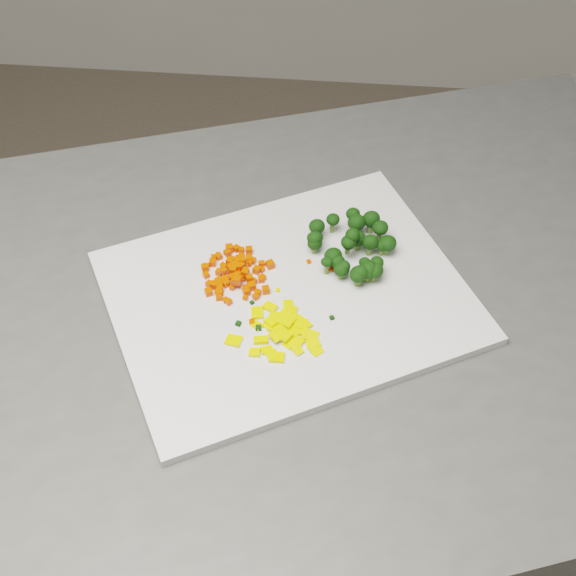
# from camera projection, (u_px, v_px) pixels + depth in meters

# --- Properties ---
(counter_block) EXTENTS (1.24, 1.04, 0.90)m
(counter_block) POSITION_uv_depth(u_px,v_px,m) (308.00, 483.00, 1.30)
(counter_block) COLOR #484846
(counter_block) RESTS_ON ground
(cutting_board) EXTENTS (0.51, 0.47, 0.01)m
(cutting_board) POSITION_uv_depth(u_px,v_px,m) (288.00, 297.00, 0.96)
(cutting_board) COLOR silver
(cutting_board) RESTS_ON counter_block
(carrot_pile) EXTENTS (0.09, 0.09, 0.03)m
(carrot_pile) POSITION_uv_depth(u_px,v_px,m) (237.00, 269.00, 0.97)
(carrot_pile) COLOR #EF3402
(carrot_pile) RESTS_ON cutting_board
(pepper_pile) EXTENTS (0.11, 0.11, 0.01)m
(pepper_pile) POSITION_uv_depth(u_px,v_px,m) (278.00, 325.00, 0.91)
(pepper_pile) COLOR yellow
(pepper_pile) RESTS_ON cutting_board
(broccoli_pile) EXTENTS (0.11, 0.11, 0.05)m
(broccoli_pile) POSITION_uv_depth(u_px,v_px,m) (350.00, 239.00, 0.98)
(broccoli_pile) COLOR black
(broccoli_pile) RESTS_ON cutting_board
(carrot_cube_0) EXTENTS (0.01, 0.01, 0.01)m
(carrot_cube_0) POSITION_uv_depth(u_px,v_px,m) (241.00, 257.00, 0.99)
(carrot_cube_0) COLOR #EF3402
(carrot_cube_0) RESTS_ON carrot_pile
(carrot_cube_1) EXTENTS (0.01, 0.01, 0.01)m
(carrot_cube_1) POSITION_uv_depth(u_px,v_px,m) (261.00, 264.00, 0.98)
(carrot_cube_1) COLOR #EF3402
(carrot_cube_1) RESTS_ON carrot_pile
(carrot_cube_2) EXTENTS (0.01, 0.01, 0.01)m
(carrot_cube_2) POSITION_uv_depth(u_px,v_px,m) (213.00, 263.00, 0.98)
(carrot_cube_2) COLOR #EF3402
(carrot_cube_2) RESTS_ON carrot_pile
(carrot_cube_3) EXTENTS (0.01, 0.01, 0.01)m
(carrot_cube_3) POSITION_uv_depth(u_px,v_px,m) (236.00, 248.00, 1.00)
(carrot_cube_3) COLOR #EF3402
(carrot_cube_3) RESTS_ON carrot_pile
(carrot_cube_4) EXTENTS (0.01, 0.01, 0.01)m
(carrot_cube_4) POSITION_uv_depth(u_px,v_px,m) (209.00, 284.00, 0.96)
(carrot_cube_4) COLOR #EF3402
(carrot_cube_4) RESTS_ON carrot_pile
(carrot_cube_5) EXTENTS (0.01, 0.01, 0.01)m
(carrot_cube_5) POSITION_uv_depth(u_px,v_px,m) (262.00, 264.00, 0.98)
(carrot_cube_5) COLOR #EF3402
(carrot_cube_5) RESTS_ON carrot_pile
(carrot_cube_6) EXTENTS (0.01, 0.01, 0.01)m
(carrot_cube_6) POSITION_uv_depth(u_px,v_px,m) (223.00, 271.00, 0.97)
(carrot_cube_6) COLOR #EF3402
(carrot_cube_6) RESTS_ON carrot_pile
(carrot_cube_7) EXTENTS (0.01, 0.01, 0.01)m
(carrot_cube_7) POSITION_uv_depth(u_px,v_px,m) (245.00, 288.00, 0.96)
(carrot_cube_7) COLOR #EF3402
(carrot_cube_7) RESTS_ON carrot_pile
(carrot_cube_8) EXTENTS (0.01, 0.01, 0.01)m
(carrot_cube_8) POSITION_uv_depth(u_px,v_px,m) (256.00, 297.00, 0.95)
(carrot_cube_8) COLOR #EF3402
(carrot_cube_8) RESTS_ON carrot_pile
(carrot_cube_9) EXTENTS (0.01, 0.01, 0.01)m
(carrot_cube_9) POSITION_uv_depth(u_px,v_px,m) (206.00, 267.00, 0.98)
(carrot_cube_9) COLOR #EF3402
(carrot_cube_9) RESTS_ON carrot_pile
(carrot_cube_10) EXTENTS (0.01, 0.01, 0.01)m
(carrot_cube_10) POSITION_uv_depth(u_px,v_px,m) (216.00, 285.00, 0.96)
(carrot_cube_10) COLOR #EF3402
(carrot_cube_10) RESTS_ON carrot_pile
(carrot_cube_11) EXTENTS (0.01, 0.01, 0.01)m
(carrot_cube_11) POSITION_uv_depth(u_px,v_px,m) (219.00, 293.00, 0.95)
(carrot_cube_11) COLOR #EF3402
(carrot_cube_11) RESTS_ON carrot_pile
(carrot_cube_12) EXTENTS (0.01, 0.01, 0.01)m
(carrot_cube_12) POSITION_uv_depth(u_px,v_px,m) (243.00, 268.00, 0.98)
(carrot_cube_12) COLOR #EF3402
(carrot_cube_12) RESTS_ON carrot_pile
(carrot_cube_13) EXTENTS (0.01, 0.01, 0.01)m
(carrot_cube_13) POSITION_uv_depth(u_px,v_px,m) (223.00, 265.00, 0.98)
(carrot_cube_13) COLOR #EF3402
(carrot_cube_13) RESTS_ON carrot_pile
(carrot_cube_14) EXTENTS (0.01, 0.01, 0.01)m
(carrot_cube_14) POSITION_uv_depth(u_px,v_px,m) (229.00, 248.00, 1.00)
(carrot_cube_14) COLOR #EF3402
(carrot_cube_14) RESTS_ON carrot_pile
(carrot_cube_15) EXTENTS (0.01, 0.01, 0.01)m
(carrot_cube_15) POSITION_uv_depth(u_px,v_px,m) (238.00, 261.00, 0.98)
(carrot_cube_15) COLOR #EF3402
(carrot_cube_15) RESTS_ON carrot_pile
(carrot_cube_16) EXTENTS (0.01, 0.01, 0.01)m
(carrot_cube_16) POSITION_uv_depth(u_px,v_px,m) (238.00, 258.00, 0.99)
(carrot_cube_16) COLOR #EF3402
(carrot_cube_16) RESTS_ON carrot_pile
(carrot_cube_17) EXTENTS (0.01, 0.01, 0.01)m
(carrot_cube_17) POSITION_uv_depth(u_px,v_px,m) (249.00, 250.00, 1.00)
(carrot_cube_17) COLOR #EF3402
(carrot_cube_17) RESTS_ON carrot_pile
(carrot_cube_18) EXTENTS (0.01, 0.01, 0.01)m
(carrot_cube_18) POSITION_uv_depth(u_px,v_px,m) (246.00, 270.00, 0.97)
(carrot_cube_18) COLOR #EF3402
(carrot_cube_18) RESTS_ON carrot_pile
(carrot_cube_19) EXTENTS (0.01, 0.01, 0.01)m
(carrot_cube_19) POSITION_uv_depth(u_px,v_px,m) (229.00, 302.00, 0.94)
(carrot_cube_19) COLOR #EF3402
(carrot_cube_19) RESTS_ON carrot_pile
(carrot_cube_20) EXTENTS (0.01, 0.01, 0.01)m
(carrot_cube_20) POSITION_uv_depth(u_px,v_px,m) (236.00, 265.00, 0.97)
(carrot_cube_20) COLOR #EF3402
(carrot_cube_20) RESTS_ON carrot_pile
(carrot_cube_21) EXTENTS (0.01, 0.01, 0.01)m
(carrot_cube_21) POSITION_uv_depth(u_px,v_px,m) (218.00, 255.00, 0.99)
(carrot_cube_21) COLOR #EF3402
(carrot_cube_21) RESTS_ON carrot_pile
(carrot_cube_22) EXTENTS (0.01, 0.01, 0.01)m
(carrot_cube_22) POSITION_uv_depth(u_px,v_px,m) (215.00, 285.00, 0.96)
(carrot_cube_22) COLOR #EF3402
(carrot_cube_22) RESTS_ON carrot_pile
(carrot_cube_23) EXTENTS (0.01, 0.01, 0.01)m
(carrot_cube_23) POSITION_uv_depth(u_px,v_px,m) (241.00, 266.00, 0.97)
(carrot_cube_23) COLOR #EF3402
(carrot_cube_23) RESTS_ON carrot_pile
(carrot_cube_24) EXTENTS (0.01, 0.01, 0.01)m
(carrot_cube_24) POSITION_uv_depth(u_px,v_px,m) (251.00, 286.00, 0.96)
(carrot_cube_24) COLOR #EF3402
(carrot_cube_24) RESTS_ON carrot_pile
(carrot_cube_25) EXTENTS (0.01, 0.01, 0.01)m
(carrot_cube_25) POSITION_uv_depth(u_px,v_px,m) (250.00, 278.00, 0.96)
(carrot_cube_25) COLOR #EF3402
(carrot_cube_25) RESTS_ON carrot_pile
(carrot_cube_26) EXTENTS (0.01, 0.01, 0.01)m
(carrot_cube_26) POSITION_uv_depth(u_px,v_px,m) (257.00, 270.00, 0.98)
(carrot_cube_26) COLOR #EF3402
(carrot_cube_26) RESTS_ON carrot_pile
(carrot_cube_27) EXTENTS (0.01, 0.01, 0.01)m
(carrot_cube_27) POSITION_uv_depth(u_px,v_px,m) (231.00, 277.00, 0.96)
(carrot_cube_27) COLOR #EF3402
(carrot_cube_27) RESTS_ON carrot_pile
(carrot_cube_28) EXTENTS (0.01, 0.01, 0.01)m
(carrot_cube_28) POSITION_uv_depth(u_px,v_px,m) (219.00, 272.00, 0.97)
(carrot_cube_28) COLOR #EF3402
(carrot_cube_28) RESTS_ON carrot_pile
(carrot_cube_29) EXTENTS (0.01, 0.01, 0.01)m
(carrot_cube_29) POSITION_uv_depth(u_px,v_px,m) (245.00, 273.00, 0.96)
(carrot_cube_29) COLOR #EF3402
(carrot_cube_29) RESTS_ON carrot_pile
(carrot_cube_30) EXTENTS (0.01, 0.01, 0.01)m
(carrot_cube_30) POSITION_uv_depth(u_px,v_px,m) (242.00, 261.00, 0.98)
(carrot_cube_30) COLOR #EF3402
(carrot_cube_30) RESTS_ON carrot_pile
(carrot_cube_31) EXTENTS (0.01, 0.01, 0.01)m
(carrot_cube_31) POSITION_uv_depth(u_px,v_px,m) (238.00, 276.00, 0.97)
(carrot_cube_31) COLOR #EF3402
(carrot_cube_31) RESTS_ON carrot_pile
(carrot_cube_32) EXTENTS (0.01, 0.01, 0.01)m
(carrot_cube_32) POSITION_uv_depth(u_px,v_px,m) (232.00, 288.00, 0.96)
(carrot_cube_32) COLOR #EF3402
(carrot_cube_32) RESTS_ON carrot_pile
(carrot_cube_33) EXTENTS (0.01, 0.01, 0.01)m
(carrot_cube_33) POSITION_uv_depth(u_px,v_px,m) (238.00, 262.00, 0.98)
(carrot_cube_33) COLOR #EF3402
(carrot_cube_33) RESTS_ON carrot_pile
(carrot_cube_34) EXTENTS (0.01, 0.01, 0.01)m
(carrot_cube_34) POSITION_uv_depth(u_px,v_px,m) (242.00, 266.00, 0.97)
(carrot_cube_34) COLOR #EF3402
(carrot_cube_34) RESTS_ON carrot_pile
(carrot_cube_35) EXTENTS (0.01, 0.01, 0.01)m
(carrot_cube_35) POSITION_uv_depth(u_px,v_px,m) (219.00, 281.00, 0.96)
(carrot_cube_35) COLOR #EF3402
(carrot_cube_35) RESTS_ON carrot_pile
(carrot_cube_36) EXTENTS (0.01, 0.01, 0.01)m
(carrot_cube_36) POSITION_uv_depth(u_px,v_px,m) (224.00, 267.00, 0.97)
(carrot_cube_36) COLOR #EF3402
(carrot_cube_36) RESTS_ON carrot_pile
(carrot_cube_37) EXTENTS (0.01, 0.01, 0.01)m
(carrot_cube_37) POSITION_uv_depth(u_px,v_px,m) (247.00, 262.00, 0.99)
(carrot_cube_37) COLOR #EF3402
(carrot_cube_37) RESTS_ON carrot_pile
(carrot_cube_38) EXTENTS (0.01, 0.01, 0.01)m
(carrot_cube_38) POSITION_uv_depth(u_px,v_px,m) (233.00, 260.00, 0.99)
(carrot_cube_38) COLOR #EF3402
(carrot_cube_38) RESTS_ON carrot_pile
(carrot_cube_39) EXTENTS (0.01, 0.01, 0.01)m
(carrot_cube_39) POSITION_uv_depth(u_px,v_px,m) (236.00, 276.00, 0.96)
(carrot_cube_39) COLOR #EF3402
(carrot_cube_39) RESTS_ON carrot_pile
(carrot_cube_40) EXTENTS (0.01, 0.01, 0.01)m
(carrot_cube_40) POSITION_uv_depth(u_px,v_px,m) (205.00, 267.00, 0.98)
(carrot_cube_40) COLOR #EF3402
(carrot_cube_40) RESTS_ON carrot_pile
(carrot_cube_41) EXTENTS (0.01, 0.01, 0.01)m
(carrot_cube_41) POSITION_uv_depth(u_px,v_px,m) (262.00, 270.00, 0.98)
(carrot_cube_41) COLOR #EF3402
(carrot_cube_41) RESTS_ON carrot_pile
(carrot_cube_42) EXTENTS (0.01, 0.01, 0.01)m
(carrot_cube_42) POSITION_uv_depth(u_px,v_px,m) (266.00, 290.00, 0.95)
(carrot_cube_42) COLOR #EF3402
(carrot_cube_42) RESTS_ON carrot_pile
(carrot_cube_43) EXTENTS (0.01, 0.01, 0.01)m
(carrot_cube_43) POSITION_uv_depth(u_px,v_px,m) (233.00, 270.00, 0.97)
(carrot_cube_43) COLOR #EF3402
(carrot_cube_43) RESTS_ON carrot_pile
(carrot_cube_44) EXTENTS (0.01, 0.01, 0.01)m
(carrot_cube_44) POSITION_uv_depth(u_px,v_px,m) (240.00, 279.00, 0.96)
(carrot_cube_44) COLOR #EF3402
(carrot_cube_44) RESTS_ON carrot_pile
(carrot_cube_45) EXTENTS (0.01, 0.01, 0.01)m
(carrot_cube_45) POSITION_uv_depth(u_px,v_px,m) (241.00, 250.00, 1.00)
(carrot_cube_45) COLOR #EF3402
(carrot_cube_45) RESTS_ON carrot_pile
(carrot_cube_46) EXTENTS (0.01, 0.01, 0.01)m
(carrot_cube_46) POSITION_uv_depth(u_px,v_px,m) (236.00, 267.00, 0.97)
(carrot_cube_46) COLOR #EF3402
(carrot_cube_46) RESTS_ON carrot_pile
(carrot_cube_47) EXTENTS (0.01, 0.01, 0.01)m
(carrot_cube_47) POSITION_uv_depth(u_px,v_px,m) (230.00, 268.00, 0.97)
(carrot_cube_47) COLOR #EF3402
(carrot_cube_47) RESTS_ON carrot_pile
(carrot_cube_48) EXTENTS (0.01, 0.01, 0.01)m
(carrot_cube_48) POSITION_uv_depth(u_px,v_px,m) (247.00, 264.00, 0.98)
(carrot_cube_48) COLOR #EF3402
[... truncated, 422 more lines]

